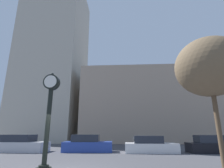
% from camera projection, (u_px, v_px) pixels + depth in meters
% --- Properties ---
extents(building_tall_tower, '(10.78, 12.00, 31.35)m').
position_uv_depth(building_tall_tower, '(55.00, 60.00, 35.08)').
color(building_tall_tower, '#BCB29E').
rests_on(building_tall_tower, ground_plane).
extents(building_storefront_row, '(21.47, 12.00, 11.87)m').
position_uv_depth(building_storefront_row, '(146.00, 107.00, 31.47)').
color(building_storefront_row, tan).
rests_on(building_storefront_row, ground_plane).
extents(street_clock, '(0.78, 0.69, 4.66)m').
position_uv_depth(street_clock, '(49.00, 110.00, 8.63)').
color(street_clock, black).
rests_on(street_clock, ground_plane).
extents(car_silver, '(4.66, 2.08, 1.44)m').
position_uv_depth(car_silver, '(20.00, 144.00, 15.32)').
color(car_silver, '#BCBCC1').
rests_on(car_silver, ground_plane).
extents(car_blue, '(4.34, 2.07, 1.45)m').
position_uv_depth(car_blue, '(87.00, 144.00, 15.36)').
color(car_blue, '#28429E').
rests_on(car_blue, ground_plane).
extents(car_white, '(4.33, 1.92, 1.36)m').
position_uv_depth(car_white, '(150.00, 146.00, 14.64)').
color(car_white, silver).
rests_on(car_white, ground_plane).
extents(car_black, '(4.38, 1.78, 1.41)m').
position_uv_depth(car_black, '(214.00, 145.00, 14.55)').
color(car_black, black).
rests_on(car_black, ground_plane).
extents(bare_tree, '(3.67, 3.67, 6.83)m').
position_uv_depth(bare_tree, '(209.00, 67.00, 9.73)').
color(bare_tree, brown).
rests_on(bare_tree, ground_plane).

